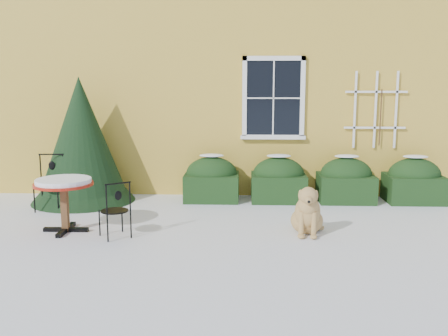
{
  "coord_description": "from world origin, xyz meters",
  "views": [
    {
      "loc": [
        0.31,
        -6.99,
        2.25
      ],
      "look_at": [
        0.0,
        1.0,
        0.9
      ],
      "focal_mm": 40.0,
      "sensor_mm": 36.0,
      "label": 1
    }
  ],
  "objects_px": {
    "evergreen_shrub": "(82,152)",
    "patio_chair_near": "(115,210)",
    "dog": "(307,214)",
    "bistro_table": "(64,188)",
    "patio_chair_far": "(50,182)"
  },
  "relations": [
    {
      "from": "evergreen_shrub",
      "to": "dog",
      "type": "distance_m",
      "value": 4.6
    },
    {
      "from": "patio_chair_far",
      "to": "dog",
      "type": "xyz_separation_m",
      "value": [
        4.46,
        -1.38,
        -0.18
      ]
    },
    {
      "from": "patio_chair_far",
      "to": "evergreen_shrub",
      "type": "bearing_deg",
      "value": 55.48
    },
    {
      "from": "evergreen_shrub",
      "to": "patio_chair_near",
      "type": "xyz_separation_m",
      "value": [
        1.22,
        -2.31,
        -0.54
      ]
    },
    {
      "from": "bistro_table",
      "to": "dog",
      "type": "bearing_deg",
      "value": -0.01
    },
    {
      "from": "evergreen_shrub",
      "to": "patio_chair_near",
      "type": "relative_size",
      "value": 2.8
    },
    {
      "from": "patio_chair_near",
      "to": "patio_chair_far",
      "type": "xyz_separation_m",
      "value": [
        -1.62,
        1.65,
        0.07
      ]
    },
    {
      "from": "bistro_table",
      "to": "dog",
      "type": "distance_m",
      "value": 3.72
    },
    {
      "from": "patio_chair_near",
      "to": "dog",
      "type": "relative_size",
      "value": 0.99
    },
    {
      "from": "bistro_table",
      "to": "evergreen_shrub",
      "type": "bearing_deg",
      "value": 100.17
    },
    {
      "from": "patio_chair_near",
      "to": "patio_chair_far",
      "type": "bearing_deg",
      "value": -80.05
    },
    {
      "from": "bistro_table",
      "to": "patio_chair_near",
      "type": "height_order",
      "value": "patio_chair_near"
    },
    {
      "from": "patio_chair_far",
      "to": "dog",
      "type": "height_order",
      "value": "patio_chair_far"
    },
    {
      "from": "bistro_table",
      "to": "patio_chair_far",
      "type": "relative_size",
      "value": 0.9
    },
    {
      "from": "dog",
      "to": "patio_chair_far",
      "type": "bearing_deg",
      "value": 167.97
    }
  ]
}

